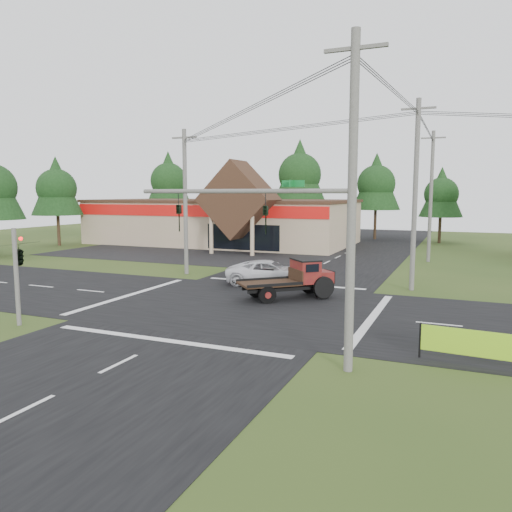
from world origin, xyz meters
The scene contains 20 objects.
ground centered at (0.00, 0.00, 0.00)m, with size 120.00×120.00×0.00m, color #2B4317.
road_ns centered at (0.00, 0.00, 0.01)m, with size 12.00×120.00×0.02m, color black.
road_ew centered at (0.00, 0.00, 0.01)m, with size 120.00×12.00×0.02m, color black.
parking_apron centered at (-14.00, 19.00, 0.01)m, with size 28.00×14.00×0.02m, color black.
cvs_building centered at (-15.70, 29.57, 2.78)m, with size 30.40×18.20×9.19m.
traffic_signal_mast centered at (5.82, -7.50, 4.43)m, with size 8.12×0.24×7.00m.
traffic_signal_corner centered at (-7.50, -7.32, 3.52)m, with size 0.53×2.48×4.40m.
utility_pole_nr centered at (7.50, -7.50, 5.64)m, with size 2.00×0.30×11.00m.
utility_pole_nw centered at (-8.00, 8.00, 5.39)m, with size 2.00×0.30×10.50m.
utility_pole_ne centered at (8.00, 8.00, 5.89)m, with size 2.00×0.30×11.50m.
utility_pole_n centered at (8.00, 22.00, 5.74)m, with size 2.00×0.30×11.20m.
tree_row_a centered at (-30.00, 40.00, 8.05)m, with size 6.72×6.72×12.12m.
tree_row_b centered at (-20.00, 42.00, 6.70)m, with size 5.60×5.60×10.10m.
tree_row_c centered at (-10.00, 41.00, 8.72)m, with size 7.28×7.28×13.13m.
tree_row_d centered at (0.00, 42.00, 7.38)m, with size 6.16×6.16×11.11m.
tree_row_e centered at (8.00, 40.00, 6.03)m, with size 5.04×5.04×9.09m.
tree_side_w centered at (-32.00, 20.00, 6.70)m, with size 5.60×5.60×10.10m.
antique_flatbed_truck centered at (1.80, 2.66, 1.13)m, with size 2.07×5.41×2.26m, color #5A0C14, non-canonical shape.
roadside_banner centered at (11.45, -5.32, 0.65)m, with size 3.81×0.11×1.30m, color #89CA1B, non-canonical shape.
white_pickup centered at (-0.77, 6.41, 0.78)m, with size 2.60×5.65×1.57m, color silver.
Camera 1 is at (10.94, -23.58, 5.92)m, focal length 35.00 mm.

